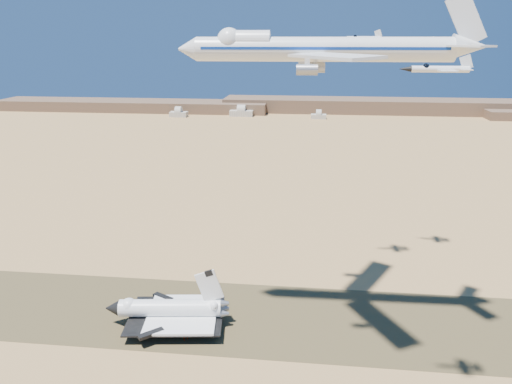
# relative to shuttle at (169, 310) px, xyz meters

# --- Properties ---
(ground) EXTENTS (1200.00, 1200.00, 0.00)m
(ground) POSITION_rel_shuttle_xyz_m (14.89, 8.22, -5.81)
(ground) COLOR #A87F4A
(ground) RESTS_ON ground
(runway) EXTENTS (600.00, 50.00, 0.06)m
(runway) POSITION_rel_shuttle_xyz_m (14.89, 8.22, -5.78)
(runway) COLOR brown
(runway) RESTS_ON ground
(ridgeline) EXTENTS (960.00, 90.00, 18.00)m
(ridgeline) POSITION_rel_shuttle_xyz_m (80.20, 535.52, 1.81)
(ridgeline) COLOR brown
(ridgeline) RESTS_ON ground
(hangars) EXTENTS (200.50, 29.50, 30.00)m
(hangars) POSITION_rel_shuttle_xyz_m (-49.11, 486.65, -0.98)
(hangars) COLOR beige
(hangars) RESTS_ON ground
(shuttle) EXTENTS (44.03, 30.40, 21.63)m
(shuttle) POSITION_rel_shuttle_xyz_m (0.00, 0.00, 0.00)
(shuttle) COLOR white
(shuttle) RESTS_ON runway
(carrier_747) EXTENTS (89.90, 69.81, 22.43)m
(carrier_747) POSITION_rel_shuttle_xyz_m (47.93, 2.27, 89.38)
(carrier_747) COLOR white
(crew_a) EXTENTS (0.58, 0.73, 1.74)m
(crew_a) POSITION_rel_shuttle_xyz_m (9.43, -5.36, -4.88)
(crew_a) COLOR red
(crew_a) RESTS_ON runway
(crew_b) EXTENTS (0.56, 0.89, 1.77)m
(crew_b) POSITION_rel_shuttle_xyz_m (8.58, -8.17, -4.87)
(crew_b) COLOR red
(crew_b) RESTS_ON runway
(crew_c) EXTENTS (1.14, 1.18, 1.86)m
(crew_c) POSITION_rel_shuttle_xyz_m (7.54, -9.17, -4.83)
(crew_c) COLOR red
(crew_c) RESTS_ON runway
(chase_jet_a) EXTENTS (15.41, 8.16, 3.84)m
(chase_jet_a) POSITION_rel_shuttle_xyz_m (75.04, -38.26, 86.23)
(chase_jet_a) COLOR white
(chase_jet_e) EXTENTS (16.29, 8.86, 4.06)m
(chase_jet_e) POSITION_rel_shuttle_xyz_m (66.29, 51.52, 92.46)
(chase_jet_e) COLOR white
(chase_jet_f) EXTENTS (16.23, 8.84, 4.04)m
(chase_jet_f) POSITION_rel_shuttle_xyz_m (89.49, 66.66, 89.88)
(chase_jet_f) COLOR white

